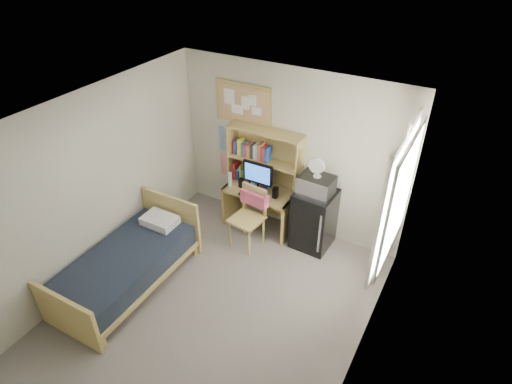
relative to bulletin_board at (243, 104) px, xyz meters
The scene contains 26 objects.
floor 2.95m from the bulletin_board, 69.48° to the right, with size 3.60×4.20×0.02m, color gray.
ceiling 2.33m from the bulletin_board, 69.48° to the right, with size 3.60×4.20×0.02m, color silver.
wall_back 1.00m from the bulletin_board, ahead, with size 3.60×0.04×2.60m, color beige.
wall_front 4.30m from the bulletin_board, 79.44° to the right, with size 3.60×0.04×2.60m, color beige.
wall_left 2.40m from the bulletin_board, 116.08° to the right, with size 0.04×4.20×2.60m, color beige.
wall_right 3.37m from the bulletin_board, 38.93° to the right, with size 0.04×4.20×2.60m, color beige.
window_unit 2.70m from the bulletin_board, 19.26° to the right, with size 0.10×1.40×1.70m, color white.
curtain_left 2.83m from the bulletin_board, 27.19° to the right, with size 0.04×0.55×1.70m, color beige.
curtain_right 2.57m from the bulletin_board, 10.96° to the right, with size 0.04×0.55×1.70m, color beige.
bulletin_board is the anchor object (origin of this frame).
poster_wave 0.74m from the bulletin_board, behind, with size 0.30×0.01×0.42m, color #27529E.
poster_japan 1.18m from the bulletin_board, behind, with size 0.28×0.01×0.36m, color #D22544.
desk 1.66m from the bulletin_board, 32.90° to the right, with size 1.10×0.55×0.69m, color tan.
desk_chair 1.71m from the bulletin_board, 58.01° to the right, with size 0.49×0.49×0.97m, color #D6BA65.
mini_fridge 2.01m from the bulletin_board, 11.70° to the right, with size 0.56×0.56×0.94m, color black.
bed 2.88m from the bulletin_board, 102.25° to the right, with size 0.97×1.94×0.53m, color black.
hutch 0.88m from the bulletin_board, 16.96° to the right, with size 1.18×0.30×0.97m, color tan.
monitor 1.12m from the bulletin_board, 38.10° to the right, with size 0.48×0.04×0.52m, color black.
keyboard 1.39m from the bulletin_board, 47.84° to the right, with size 0.46×0.15×0.02m, color black.
speaker_left 1.21m from the bulletin_board, 67.97° to the right, with size 0.06×0.06×0.16m, color black.
speaker_right 1.40m from the bulletin_board, 25.04° to the right, with size 0.07×0.07×0.18m, color black.
water_bottle 1.18m from the bulletin_board, 96.18° to the right, with size 0.07×0.07×0.23m, color white.
hoodie 1.41m from the bulletin_board, 48.89° to the right, with size 0.44×0.13×0.21m, color #DC5374.
microwave 1.63m from the bulletin_board, 12.51° to the right, with size 0.47×0.36×0.28m, color silver.
desk_fan 1.50m from the bulletin_board, 12.51° to the right, with size 0.22×0.22×0.28m, color white.
pillow 2.10m from the bulletin_board, 108.02° to the right, with size 0.49×0.34×0.12m, color white.
Camera 1 is at (2.31, -3.06, 4.33)m, focal length 30.00 mm.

